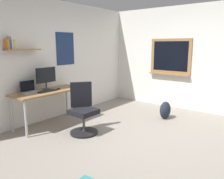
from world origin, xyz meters
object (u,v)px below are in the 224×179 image
at_px(laptop, 29,90).
at_px(monitor_primary, 46,77).
at_px(coffee_mug, 72,84).
at_px(backpack, 165,110).
at_px(computer_mouse, 59,89).
at_px(office_chair, 83,112).
at_px(desk, 48,94).
at_px(keyboard, 47,91).

height_order(laptop, monitor_primary, monitor_primary).
height_order(laptop, coffee_mug, laptop).
bearing_deg(coffee_mug, backpack, -54.91).
bearing_deg(computer_mouse, laptop, 157.86).
bearing_deg(monitor_primary, coffee_mug, -11.34).
distance_m(office_chair, computer_mouse, 0.86).
distance_m(desk, laptop, 0.39).
relative_size(laptop, monitor_primary, 0.67).
relative_size(desk, keyboard, 4.01).
distance_m(coffee_mug, backpack, 2.17).
relative_size(desk, coffee_mug, 16.12).
relative_size(monitor_primary, keyboard, 1.25).
bearing_deg(coffee_mug, office_chair, -121.83).
xyz_separation_m(monitor_primary, computer_mouse, (0.17, -0.17, -0.25)).
xyz_separation_m(computer_mouse, backpack, (1.64, -1.66, -0.54)).
bearing_deg(office_chair, laptop, 114.45).
xyz_separation_m(desk, laptop, (-0.33, 0.14, 0.13)).
distance_m(desk, office_chair, 0.90).
bearing_deg(monitor_primary, keyboard, -123.00).
bearing_deg(backpack, computer_mouse, 134.60).
height_order(office_chair, computer_mouse, office_chair).
height_order(coffee_mug, backpack, coffee_mug).
xyz_separation_m(laptop, keyboard, (0.26, -0.22, -0.04)).
relative_size(laptop, computer_mouse, 2.98).
distance_m(computer_mouse, coffee_mug, 0.44).
relative_size(laptop, backpack, 0.79).
bearing_deg(laptop, office_chair, -65.55).
bearing_deg(coffee_mug, computer_mouse, -173.45).
bearing_deg(office_chair, coffee_mug, 58.17).
xyz_separation_m(coffee_mug, backpack, (1.20, -1.71, -0.57)).
distance_m(keyboard, coffee_mug, 0.72).
bearing_deg(keyboard, monitor_primary, 57.00).
bearing_deg(laptop, desk, -23.42).
height_order(desk, coffee_mug, coffee_mug).
height_order(keyboard, coffee_mug, coffee_mug).
xyz_separation_m(monitor_primary, keyboard, (-0.11, -0.17, -0.26)).
xyz_separation_m(desk, monitor_primary, (0.04, 0.10, 0.34)).
xyz_separation_m(office_chair, backpack, (1.72, -0.88, -0.21)).
distance_m(laptop, computer_mouse, 0.58).
xyz_separation_m(laptop, backpack, (2.18, -1.88, -0.58)).
bearing_deg(backpack, keyboard, 139.11).
distance_m(laptop, monitor_primary, 0.43).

